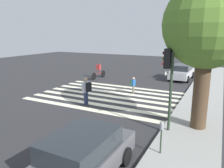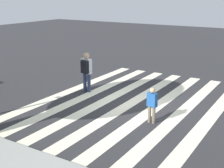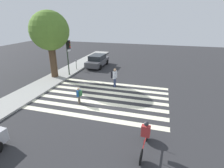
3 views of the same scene
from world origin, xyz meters
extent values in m
plane|color=#2D2D30|center=(0.00, 0.00, 0.00)|extent=(60.00, 60.00, 0.00)
cube|color=#9E9E99|center=(0.00, 6.25, 0.07)|extent=(36.00, 2.50, 0.14)
cube|color=#F2EDCC|center=(-3.08, 0.00, 0.00)|extent=(0.49, 10.00, 0.01)
cube|color=#F2EDCC|center=(-2.05, 0.00, 0.00)|extent=(0.49, 10.00, 0.01)
cube|color=#F2EDCC|center=(-1.03, 0.00, 0.00)|extent=(0.49, 10.00, 0.01)
cube|color=#F2EDCC|center=(0.00, 0.00, 0.00)|extent=(0.49, 10.00, 0.01)
cube|color=#F2EDCC|center=(1.03, 0.00, 0.00)|extent=(0.49, 10.00, 0.01)
cube|color=#F2EDCC|center=(2.05, 0.00, 0.00)|extent=(0.49, 10.00, 0.01)
cube|color=#F2EDCC|center=(3.08, 0.00, 0.00)|extent=(0.49, 10.00, 0.01)
cylinder|color=#283828|center=(4.12, 5.31, 1.99)|extent=(0.12, 0.12, 3.98)
cube|color=black|center=(4.12, 5.10, 3.36)|extent=(0.32, 0.26, 0.84)
cube|color=silver|center=(4.12, 5.10, 2.76)|extent=(0.60, 0.02, 0.16)
sphere|color=#590F0F|center=(4.12, 4.94, 3.59)|extent=(0.15, 0.15, 0.15)
sphere|color=#59470F|center=(4.12, 4.94, 3.36)|extent=(0.15, 0.15, 0.15)
sphere|color=red|center=(4.12, 4.94, 3.13)|extent=(0.15, 0.15, 0.15)
cylinder|color=#283828|center=(6.23, 5.49, 0.54)|extent=(0.06, 0.06, 1.08)
cylinder|color=gray|center=(6.23, 5.49, 1.19)|extent=(0.15, 0.15, 0.22)
sphere|color=gray|center=(6.23, 5.49, 1.30)|extent=(0.14, 0.14, 0.14)
cylinder|color=#4C3826|center=(3.17, 6.46, 1.68)|extent=(0.69, 0.69, 3.37)
sphere|color=#567F2D|center=(3.17, 6.46, 4.77)|extent=(3.76, 3.76, 3.76)
cylinder|color=navy|center=(2.29, -0.27, 0.42)|extent=(0.16, 0.16, 0.83)
cylinder|color=navy|center=(2.51, -0.27, 0.42)|extent=(0.16, 0.16, 0.83)
cube|color=silver|center=(2.40, -0.27, 1.16)|extent=(0.52, 0.32, 0.66)
sphere|color=tan|center=(2.40, -0.27, 1.62)|extent=(0.26, 0.26, 0.26)
cube|color=black|center=(2.35, -0.08, 1.16)|extent=(0.39, 0.25, 0.55)
cylinder|color=#6B6051|center=(-1.58, 1.41, 0.29)|extent=(0.11, 0.11, 0.59)
cylinder|color=#6B6051|center=(-1.43, 1.41, 0.29)|extent=(0.11, 0.11, 0.59)
cube|color=#1E5199|center=(-1.51, 1.41, 0.82)|extent=(0.37, 0.23, 0.47)
sphere|color=tan|center=(-1.51, 1.41, 1.14)|extent=(0.18, 0.18, 0.18)
cube|color=#2D6638|center=(-1.47, 1.27, 0.82)|extent=(0.28, 0.17, 0.39)
cylinder|color=black|center=(-4.36, -3.82, 0.35)|extent=(0.71, 0.10, 0.71)
cylinder|color=black|center=(-5.99, -3.69, 0.35)|extent=(0.71, 0.10, 0.71)
cube|color=maroon|center=(-5.18, -3.76, 0.55)|extent=(1.39, 0.14, 0.04)
cylinder|color=maroon|center=(-5.46, -3.73, 0.71)|extent=(0.03, 0.03, 0.32)
cylinder|color=maroon|center=(-4.56, -3.80, 0.75)|extent=(0.03, 0.03, 0.40)
cube|color=#B73333|center=(-5.18, -3.76, 1.15)|extent=(0.27, 0.42, 0.55)
sphere|color=#333338|center=(-5.18, -3.76, 1.54)|extent=(0.22, 0.22, 0.22)
cube|color=#4C4C51|center=(8.61, 3.70, 0.59)|extent=(4.31, 1.80, 0.67)
cube|color=#23282D|center=(8.61, 3.70, 1.22)|extent=(2.38, 1.64, 0.58)
cylinder|color=black|center=(9.95, 4.54, 0.32)|extent=(0.64, 0.21, 0.64)
cylinder|color=black|center=(9.94, 2.82, 0.32)|extent=(0.64, 0.21, 0.64)
cylinder|color=black|center=(7.29, 4.57, 0.32)|extent=(0.64, 0.21, 0.64)
cylinder|color=black|center=(7.27, 2.85, 0.32)|extent=(0.64, 0.21, 0.64)
camera|label=1|loc=(13.45, 7.17, 4.39)|focal=35.00mm
camera|label=2|loc=(-5.49, 10.37, 4.21)|focal=50.00mm
camera|label=3|loc=(-11.99, -4.09, 6.01)|focal=28.00mm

